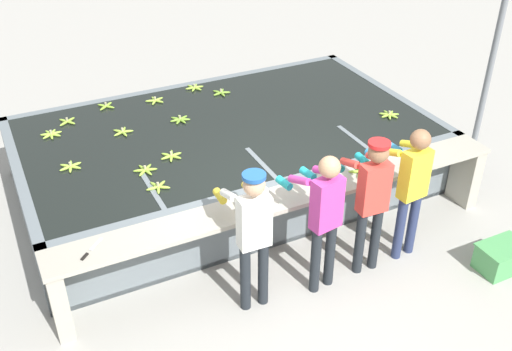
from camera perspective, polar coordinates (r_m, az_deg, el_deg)
The scene contains 25 objects.
ground_plane at distance 6.95m, azimuth 4.12°, elevation -8.71°, with size 80.00×80.00×0.00m, color #A3A099.
wash_tank at distance 8.17m, azimuth -2.81°, elevation 1.96°, with size 5.39×3.16×0.87m.
work_ledge at distance 6.70m, azimuth 3.38°, elevation -3.42°, with size 5.39×0.45×0.87m.
worker_0 at distance 5.88m, azimuth -0.31°, elevation -5.02°, with size 0.42×0.72×1.63m.
worker_1 at distance 6.14m, azimuth 6.48°, elevation -3.43°, with size 0.47×0.73×1.64m.
worker_2 at distance 6.45m, azimuth 10.92°, elevation -1.76°, with size 0.43×0.73×1.64m.
worker_3 at distance 6.78m, azimuth 14.54°, elevation -0.61°, with size 0.45×0.73×1.64m.
banana_bunch_floating_0 at distance 7.96m, azimuth -12.59°, elevation 4.08°, with size 0.28×0.27×0.08m.
banana_bunch_floating_1 at distance 8.15m, azimuth -7.26°, elevation 5.32°, with size 0.27×0.28×0.08m.
banana_bunch_floating_2 at distance 7.07m, azimuth -10.51°, elevation 0.52°, with size 0.28×0.28×0.08m.
banana_bunch_floating_3 at distance 6.74m, azimuth -9.31°, elevation -1.07°, with size 0.27×0.28×0.08m.
banana_bunch_floating_4 at distance 8.74m, azimuth -9.58°, elevation 7.06°, with size 0.28×0.27×0.08m.
banana_bunch_floating_5 at distance 9.08m, azimuth -5.88°, elevation 8.33°, with size 0.28×0.27×0.08m.
banana_bunch_floating_6 at distance 8.71m, azimuth -14.10°, elevation 6.43°, with size 0.23×0.23×0.08m.
banana_bunch_floating_7 at distance 7.35m, azimuth -17.25°, elevation 0.83°, with size 0.28×0.28×0.08m.
banana_bunch_floating_8 at distance 8.42m, azimuth -17.54°, elevation 4.92°, with size 0.25×0.25×0.08m.
banana_bunch_floating_9 at distance 8.89m, azimuth -3.36°, elevation 7.89°, with size 0.28×0.27×0.08m.
banana_bunch_floating_10 at distance 7.30m, azimuth -8.07°, elevation 1.86°, with size 0.28×0.27×0.08m.
banana_bunch_floating_11 at distance 8.15m, azimuth -18.92°, elevation 3.74°, with size 0.28×0.28×0.08m.
banana_bunch_floating_12 at distance 8.41m, azimuth 12.57°, elevation 5.67°, with size 0.28×0.28×0.08m.
banana_bunch_ledge_0 at distance 7.60m, azimuth 15.50°, elevation 2.26°, with size 0.28×0.28×0.08m.
banana_bunch_ledge_1 at distance 7.02m, azimuth 9.91°, elevation 0.37°, with size 0.27×0.27×0.08m.
knife_0 at distance 5.96m, azimuth -15.64°, elevation -7.03°, with size 0.27×0.26×0.02m.
crate at distance 7.35m, azimuth 22.35°, elevation -7.21°, with size 0.55×0.39×0.32m.
support_post_right at distance 9.30m, azimuth 21.84°, elevation 11.51°, with size 0.09×0.09×3.20m.
Camera 1 is at (-2.76, -4.48, 4.54)m, focal length 42.00 mm.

